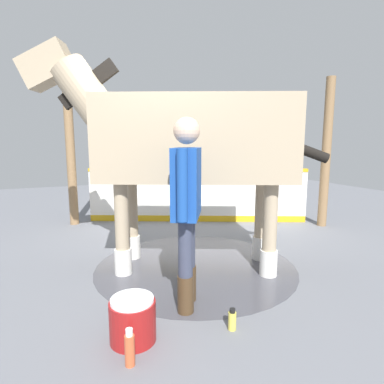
# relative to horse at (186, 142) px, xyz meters

# --- Properties ---
(ground_plane) EXTENTS (16.00, 16.00, 0.02)m
(ground_plane) POSITION_rel_horse_xyz_m (0.35, -0.08, -1.55)
(ground_plane) COLOR slate
(wet_patch) EXTENTS (2.47, 2.47, 0.00)m
(wet_patch) POSITION_rel_horse_xyz_m (-0.05, -0.11, -1.54)
(wet_patch) COLOR #4C4C54
(wet_patch) RESTS_ON ground
(barrier_wall) EXTENTS (1.80, 3.85, 1.04)m
(barrier_wall) POSITION_rel_horse_xyz_m (2.00, -1.03, -1.06)
(barrier_wall) COLOR white
(barrier_wall) RESTS_ON ground
(roof_post_near) EXTENTS (0.16, 0.16, 2.66)m
(roof_post_near) POSITION_rel_horse_xyz_m (2.72, 1.19, -0.21)
(roof_post_near) COLOR olive
(roof_post_near) RESTS_ON ground
(roof_post_far) EXTENTS (0.16, 0.16, 2.66)m
(roof_post_far) POSITION_rel_horse_xyz_m (0.81, -3.04, -0.21)
(roof_post_far) COLOR olive
(roof_post_far) RESTS_ON ground
(horse) EXTENTS (1.85, 3.36, 2.67)m
(horse) POSITION_rel_horse_xyz_m (0.00, 0.00, 0.00)
(horse) COLOR tan
(horse) RESTS_ON ground
(handler) EXTENTS (0.62, 0.44, 1.75)m
(handler) POSITION_rel_horse_xyz_m (-0.91, 0.35, -0.52)
(handler) COLOR #47331E
(handler) RESTS_ON ground
(wash_bucket) EXTENTS (0.36, 0.36, 0.35)m
(wash_bucket) POSITION_rel_horse_xyz_m (-1.23, 0.94, -1.37)
(wash_bucket) COLOR maroon
(wash_bucket) RESTS_ON ground
(bottle_shampoo) EXTENTS (0.07, 0.07, 0.18)m
(bottle_shampoo) POSITION_rel_horse_xyz_m (-1.41, 0.16, -1.45)
(bottle_shampoo) COLOR #D8CC4C
(bottle_shampoo) RESTS_ON ground
(bottle_spray) EXTENTS (0.07, 0.07, 0.27)m
(bottle_spray) POSITION_rel_horse_xyz_m (-1.50, 1.02, -1.41)
(bottle_spray) COLOR #CC5933
(bottle_spray) RESTS_ON ground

